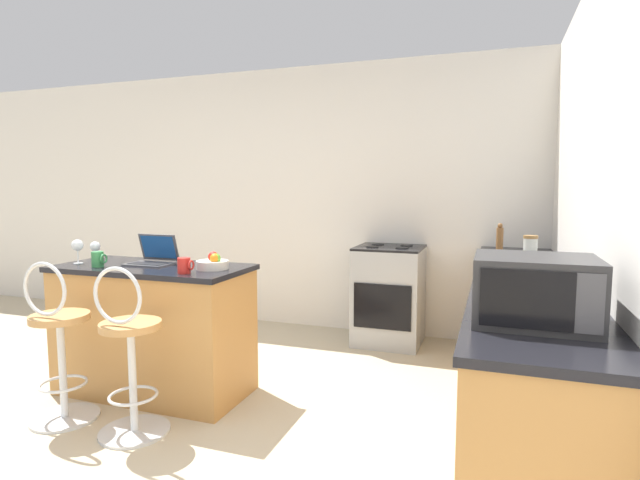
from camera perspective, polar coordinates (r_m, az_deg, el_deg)
ground_plane at (r=3.13m, az=-21.47°, el=-21.25°), size 20.00×20.00×0.00m
wall_back at (r=5.09m, az=-2.12°, el=4.73°), size 12.00×0.06×2.60m
wall_right at (r=2.14m, az=32.76°, el=2.03°), size 0.06×12.00×2.60m
breakfast_bar at (r=3.67m, az=-18.43°, el=-9.62°), size 1.32×0.62×0.89m
counter_right at (r=3.29m, az=22.19°, el=-11.56°), size 0.59×3.15×0.89m
bar_stool_near at (r=3.45m, az=-27.69°, el=-10.76°), size 0.40×0.40×0.99m
bar_stool_far at (r=3.10m, az=-20.94°, el=-12.33°), size 0.40×0.40×0.99m
laptop at (r=3.64m, az=-18.51°, el=-1.80°), size 0.30×0.24×0.20m
microwave at (r=2.11m, az=23.34°, el=-5.29°), size 0.45×0.38×0.26m
toaster at (r=2.80m, az=22.79°, el=-3.60°), size 0.19×0.28×0.17m
stove_range at (r=4.59m, az=7.88°, el=-6.24°), size 0.59×0.57×0.89m
mug_green at (r=3.64m, az=-24.03°, el=-2.02°), size 0.10×0.08×0.10m
pepper_mill at (r=3.91m, az=19.84°, el=-0.21°), size 0.05×0.05×0.27m
fruit_bowl at (r=3.31m, az=-12.14°, el=-2.59°), size 0.21×0.21×0.11m
mug_red at (r=3.19m, az=-15.23°, el=-2.83°), size 0.10×0.08×0.10m
storage_jar at (r=3.71m, az=22.89°, el=-1.05°), size 0.10×0.10×0.20m
wine_glass_tall at (r=3.81m, az=-24.30°, el=-0.77°), size 0.07×0.07×0.15m
wine_glass_short at (r=3.85m, az=-25.98°, el=-0.62°), size 0.08×0.08×0.17m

